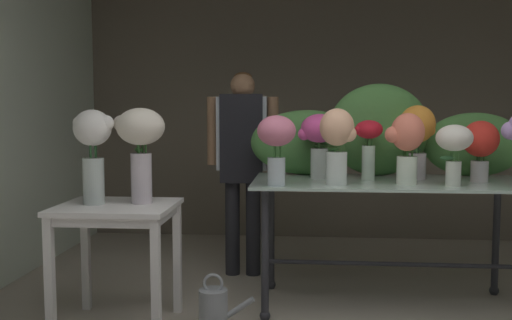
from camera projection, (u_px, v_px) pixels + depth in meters
name	position (u px, v px, depth m)	size (l,w,h in m)	color
ground_plane	(338.00, 293.00, 4.18)	(8.51, 8.51, 0.00)	#9E9384
wall_back	(329.00, 106.00, 5.98)	(5.22, 0.12, 2.79)	#706656
display_table_glass	(389.00, 202.00, 3.83)	(1.85, 0.86, 0.88)	silver
side_table_white	(117.00, 221.00, 3.50)	(0.71, 0.62, 0.77)	white
florist	(243.00, 151.00, 4.57)	(0.58, 0.24, 1.66)	#232328
foliage_backdrop	(376.00, 137.00, 4.11)	(1.98, 0.30, 0.67)	#477F3D
vase_crimson_tulips	(368.00, 143.00, 3.83)	(0.19, 0.19, 0.41)	silver
vase_scarlet_peonies	(480.00, 144.00, 3.73)	(0.24, 0.24, 0.41)	silver
vase_sunset_anemones	(417.00, 133.00, 3.89)	(0.27, 0.25, 0.51)	silver
vase_fuchsia_stock	(319.00, 137.00, 3.92)	(0.28, 0.26, 0.45)	silver
vase_rosy_hydrangea	(277.00, 140.00, 3.54)	(0.25, 0.24, 0.44)	silver
vase_ivory_snapdragons	(454.00, 145.00, 3.52)	(0.23, 0.23, 0.39)	silver
vase_peach_roses	(337.00, 141.00, 3.58)	(0.23, 0.22, 0.49)	silver
vase_coral_lilies	(406.00, 143.00, 3.61)	(0.25, 0.21, 0.46)	silver
vase_white_roses_tall	(93.00, 147.00, 3.47)	(0.25, 0.23, 0.59)	silver
vase_cream_lisianthus_tall	(140.00, 140.00, 3.50)	(0.33, 0.30, 0.60)	silver
watering_can	(214.00, 307.00, 3.51)	(0.35, 0.18, 0.34)	#999EA3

